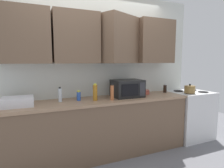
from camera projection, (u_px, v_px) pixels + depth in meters
The scene contains 12 objects.
wall_back_with_cabinets at pixel (97, 55), 3.05m from camera, with size 3.70×0.59×2.60m.
counter_run at pixel (102, 127), 2.98m from camera, with size 2.83×0.63×0.90m.
stove_range at pixel (189, 115), 3.67m from camera, with size 0.76×0.64×0.91m.
kettle at pixel (190, 89), 3.41m from camera, with size 0.19×0.19×0.17m.
microwave at pixel (127, 88), 3.10m from camera, with size 0.48×0.37×0.28m.
dish_rack at pixel (18, 102), 2.46m from camera, with size 0.38×0.30×0.12m, color silver.
bottle_amber_vinegar at pixel (95, 92), 2.81m from camera, with size 0.07×0.07×0.25m.
bottle_soy_dark at pixel (165, 89), 3.53m from camera, with size 0.06×0.06×0.16m.
bottle_spice_jar at pixel (112, 92), 2.84m from camera, with size 0.05×0.05×0.25m.
bottle_blue_cleaner at pixel (79, 96), 2.81m from camera, with size 0.06×0.06×0.15m.
bottle_clear_tall at pixel (60, 95), 2.72m from camera, with size 0.05×0.05×0.22m.
bowl_ceramic_small at pixel (145, 92), 3.38m from camera, with size 0.17×0.17×0.07m, color #B24C3D.
Camera 1 is at (-1.00, -3.00, 1.49)m, focal length 30.40 mm.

